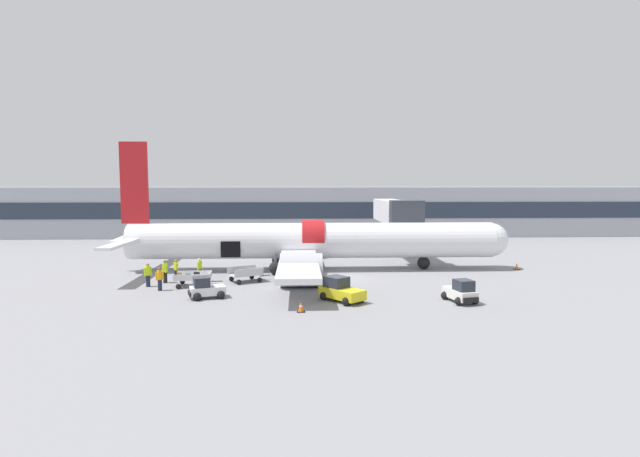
{
  "coord_description": "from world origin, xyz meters",
  "views": [
    {
      "loc": [
        -3.58,
        -40.86,
        7.8
      ],
      "look_at": [
        -1.75,
        1.81,
        3.98
      ],
      "focal_mm": 28.0,
      "sensor_mm": 36.0,
      "label": 1
    }
  ],
  "objects_px": {
    "ground_crew_loader_b": "(160,278)",
    "ground_crew_driver": "(200,268)",
    "airplane": "(307,242)",
    "baggage_tug_lead": "(206,289)",
    "baggage_cart_loading": "(194,279)",
    "baggage_tug_rear": "(341,291)",
    "ground_crew_supervisor": "(176,269)",
    "baggage_tug_mid": "(461,293)",
    "ground_crew_loader_a": "(165,271)",
    "ground_crew_helper": "(148,274)",
    "baggage_cart_queued": "(247,274)"
  },
  "relations": [
    {
      "from": "ground_crew_supervisor",
      "to": "baggage_tug_rear",
      "type": "bearing_deg",
      "value": -32.56
    },
    {
      "from": "airplane",
      "to": "ground_crew_helper",
      "type": "relative_size",
      "value": 19.9
    },
    {
      "from": "baggage_tug_rear",
      "to": "ground_crew_supervisor",
      "type": "height_order",
      "value": "ground_crew_supervisor"
    },
    {
      "from": "ground_crew_loader_a",
      "to": "ground_crew_helper",
      "type": "bearing_deg",
      "value": -122.68
    },
    {
      "from": "baggage_tug_mid",
      "to": "ground_crew_supervisor",
      "type": "distance_m",
      "value": 22.61
    },
    {
      "from": "baggage_tug_lead",
      "to": "baggage_tug_rear",
      "type": "xyz_separation_m",
      "value": [
        9.14,
        -1.19,
        0.08
      ]
    },
    {
      "from": "ground_crew_driver",
      "to": "ground_crew_supervisor",
      "type": "distance_m",
      "value": 1.95
    },
    {
      "from": "baggage_tug_lead",
      "to": "baggage_tug_rear",
      "type": "distance_m",
      "value": 9.22
    },
    {
      "from": "baggage_tug_rear",
      "to": "baggage_tug_mid",
      "type": "bearing_deg",
      "value": -5.4
    },
    {
      "from": "baggage_cart_queued",
      "to": "ground_crew_supervisor",
      "type": "distance_m",
      "value": 6.07
    },
    {
      "from": "baggage_cart_loading",
      "to": "baggage_cart_queued",
      "type": "distance_m",
      "value": 4.19
    },
    {
      "from": "airplane",
      "to": "ground_crew_driver",
      "type": "relative_size",
      "value": 20.8
    },
    {
      "from": "baggage_tug_rear",
      "to": "ground_crew_helper",
      "type": "bearing_deg",
      "value": 159.81
    },
    {
      "from": "baggage_cart_loading",
      "to": "ground_crew_supervisor",
      "type": "xyz_separation_m",
      "value": [
        -2.04,
        3.0,
        0.29
      ]
    },
    {
      "from": "baggage_cart_loading",
      "to": "baggage_tug_rear",
      "type": "bearing_deg",
      "value": -25.73
    },
    {
      "from": "baggage_cart_queued",
      "to": "ground_crew_loader_b",
      "type": "height_order",
      "value": "ground_crew_loader_b"
    },
    {
      "from": "baggage_tug_mid",
      "to": "ground_crew_supervisor",
      "type": "bearing_deg",
      "value": 156.66
    },
    {
      "from": "ground_crew_loader_b",
      "to": "ground_crew_helper",
      "type": "relative_size",
      "value": 0.94
    },
    {
      "from": "ground_crew_supervisor",
      "to": "baggage_cart_loading",
      "type": "bearing_deg",
      "value": -55.72
    },
    {
      "from": "baggage_tug_mid",
      "to": "baggage_cart_loading",
      "type": "distance_m",
      "value": 19.64
    },
    {
      "from": "baggage_cart_loading",
      "to": "ground_crew_supervisor",
      "type": "distance_m",
      "value": 3.64
    },
    {
      "from": "ground_crew_loader_b",
      "to": "ground_crew_driver",
      "type": "xyz_separation_m",
      "value": [
        2.05,
        4.33,
        0.01
      ]
    },
    {
      "from": "airplane",
      "to": "ground_crew_helper",
      "type": "height_order",
      "value": "airplane"
    },
    {
      "from": "airplane",
      "to": "baggage_tug_lead",
      "type": "distance_m",
      "value": 13.19
    },
    {
      "from": "ground_crew_helper",
      "to": "baggage_tug_rear",
      "type": "bearing_deg",
      "value": -20.19
    },
    {
      "from": "baggage_cart_loading",
      "to": "ground_crew_loader_a",
      "type": "height_order",
      "value": "ground_crew_loader_a"
    },
    {
      "from": "baggage_tug_mid",
      "to": "baggage_cart_loading",
      "type": "bearing_deg",
      "value": 162.34
    },
    {
      "from": "baggage_cart_queued",
      "to": "ground_crew_supervisor",
      "type": "relative_size",
      "value": 2.1
    },
    {
      "from": "airplane",
      "to": "baggage_tug_rear",
      "type": "xyz_separation_m",
      "value": [
        2.06,
        -12.15,
        -1.87
      ]
    },
    {
      "from": "ground_crew_helper",
      "to": "ground_crew_driver",
      "type": "bearing_deg",
      "value": 40.7
    },
    {
      "from": "airplane",
      "to": "baggage_cart_loading",
      "type": "height_order",
      "value": "airplane"
    },
    {
      "from": "baggage_tug_mid",
      "to": "ground_crew_loader_a",
      "type": "bearing_deg",
      "value": 160.77
    },
    {
      "from": "baggage_cart_queued",
      "to": "ground_crew_loader_b",
      "type": "relative_size",
      "value": 1.98
    },
    {
      "from": "airplane",
      "to": "ground_crew_loader_b",
      "type": "xyz_separation_m",
      "value": [
        -10.91,
        -8.37,
        -1.66
      ]
    },
    {
      "from": "baggage_tug_lead",
      "to": "ground_crew_helper",
      "type": "height_order",
      "value": "ground_crew_helper"
    },
    {
      "from": "baggage_tug_rear",
      "to": "ground_crew_loader_a",
      "type": "bearing_deg",
      "value": 153.46
    },
    {
      "from": "baggage_cart_loading",
      "to": "ground_crew_helper",
      "type": "relative_size",
      "value": 2.01
    },
    {
      "from": "ground_crew_loader_a",
      "to": "ground_crew_loader_b",
      "type": "xyz_separation_m",
      "value": [
        0.37,
        -2.88,
        -0.05
      ]
    },
    {
      "from": "airplane",
      "to": "baggage_cart_queued",
      "type": "distance_m",
      "value": 7.49
    },
    {
      "from": "baggage_tug_lead",
      "to": "baggage_tug_mid",
      "type": "relative_size",
      "value": 0.93
    },
    {
      "from": "baggage_tug_mid",
      "to": "ground_crew_driver",
      "type": "distance_m",
      "value": 20.8
    },
    {
      "from": "ground_crew_loader_a",
      "to": "ground_crew_loader_b",
      "type": "height_order",
      "value": "ground_crew_loader_a"
    },
    {
      "from": "ground_crew_loader_a",
      "to": "baggage_tug_lead",
      "type": "bearing_deg",
      "value": -52.44
    },
    {
      "from": "baggage_tug_mid",
      "to": "ground_crew_supervisor",
      "type": "xyz_separation_m",
      "value": [
        -20.76,
        8.96,
        0.2
      ]
    },
    {
      "from": "baggage_tug_mid",
      "to": "baggage_tug_lead",
      "type": "bearing_deg",
      "value": 173.5
    },
    {
      "from": "ground_crew_driver",
      "to": "ground_crew_supervisor",
      "type": "xyz_separation_m",
      "value": [
        -1.95,
        0.1,
        -0.07
      ]
    },
    {
      "from": "ground_crew_loader_a",
      "to": "ground_crew_supervisor",
      "type": "xyz_separation_m",
      "value": [
        0.48,
        1.55,
        -0.11
      ]
    },
    {
      "from": "airplane",
      "to": "baggage_tug_lead",
      "type": "height_order",
      "value": "airplane"
    },
    {
      "from": "baggage_tug_lead",
      "to": "baggage_tug_rear",
      "type": "bearing_deg",
      "value": -7.45
    },
    {
      "from": "baggage_cart_queued",
      "to": "ground_crew_supervisor",
      "type": "bearing_deg",
      "value": 166.89
    }
  ]
}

